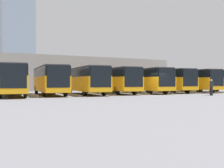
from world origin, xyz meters
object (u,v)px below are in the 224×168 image
Objects in this scene: bus_0 at (206,80)px; bus_7 at (12,79)px; bus_2 at (166,80)px; bus_6 at (50,79)px; bus_3 at (144,80)px; bus_4 at (115,80)px; pedestrian at (211,87)px; bus_5 at (86,79)px; bus_1 at (190,80)px.

bus_7 is at bearing 9.45° from bus_0.
bus_2 is 1.00× the size of bus_6.
bus_3 is 1.00× the size of bus_6.
bus_0 is 1.00× the size of bus_7.
bus_4 is at bearing 0.63° from bus_3.
bus_4 is 6.52× the size of pedestrian.
bus_5 is at bearing 12.88° from bus_4.
bus_6 is (12.57, -0.84, 0.00)m from bus_3.
bus_5 is at bearing 6.74° from bus_3.
bus_1 is at bearing 18.65° from bus_0.
bus_3 is at bearing 8.89° from bus_1.
pedestrian is at bearing 148.81° from bus_5.
bus_4 reaches higher than pedestrian.
bus_1 is 10.65m from pedestrian.
bus_4 is at bearing 6.12° from bus_1.
bus_5 is 1.00× the size of bus_6.
bus_1 is 6.52× the size of pedestrian.
bus_0 is 1.00× the size of bus_3.
bus_0 is 29.33m from bus_7.
bus_6 is at bearing -110.47° from pedestrian.
bus_2 is at bearing -164.17° from bus_3.
bus_3 and bus_5 have the same top height.
bus_6 is 4.23m from bus_7.
bus_5 and bus_7 have the same top height.
bus_1 is 16.75m from bus_5.
bus_1 is 1.00× the size of bus_6.
bus_1 is 8.38m from bus_3.
bus_4 is 1.00× the size of bus_7.
bus_1 and bus_3 have the same top height.
bus_1 is 1.00× the size of bus_7.
bus_0 is 8.38m from bus_2.
bus_3 is 1.00× the size of bus_7.
pedestrian is at bearing 52.61° from bus_0.
bus_1 is 25.13m from bus_7.
bus_0 reaches higher than pedestrian.
bus_7 is (29.32, 0.61, 0.00)m from bus_0.
pedestrian is (1.55, 9.40, -0.84)m from bus_2.
bus_2 is 1.00× the size of bus_3.
bus_0 is 1.00× the size of bus_6.
bus_2 is at bearing -170.22° from bus_5.
bus_5 is at bearing 7.82° from bus_1.
bus_6 and bus_7 have the same top height.
bus_0 is 13.91m from pedestrian.
pedestrian is (-6.83, 9.40, -0.84)m from bus_4.
bus_3 reaches higher than pedestrian.
bus_4 and bus_5 have the same top height.
pedestrian is at bearing 88.90° from bus_2.
bus_2 and bus_6 have the same top height.
bus_0 is 1.00× the size of bus_2.
bus_1 is at bearing -173.78° from bus_6.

